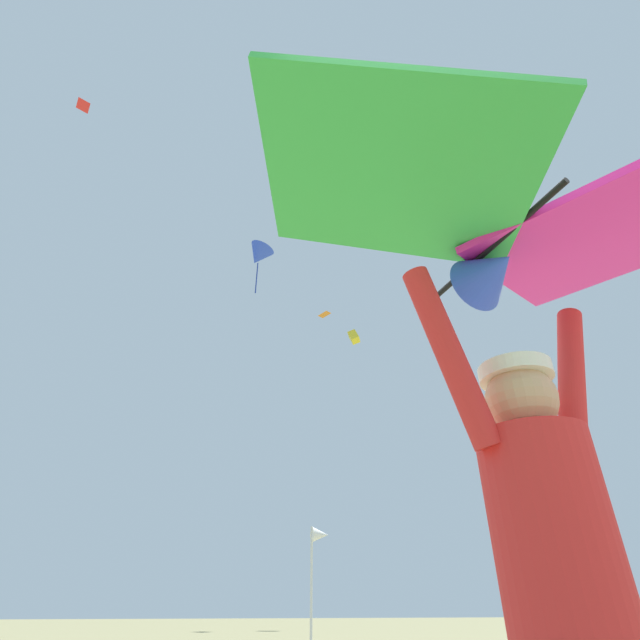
{
  "coord_description": "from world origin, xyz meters",
  "views": [
    {
      "loc": [
        -1.29,
        -1.53,
        0.9
      ],
      "look_at": [
        -0.29,
        2.53,
        3.43
      ],
      "focal_mm": 26.9,
      "sensor_mm": 36.0,
      "label": 1
    }
  ],
  "objects_px": {
    "distant_kite_blue_mid_right": "(258,256)",
    "distant_kite_yellow_low_left": "(354,337)",
    "kite_flyer_person": "(566,594)",
    "marker_flag": "(319,545)",
    "distant_kite_orange_overhead_distant": "(331,175)",
    "distant_kite_orange_high_left": "(324,314)",
    "distant_kite_orange_mid_left": "(479,428)",
    "distant_kite_red_far_center": "(83,105)",
    "held_stunt_kite": "(500,225)"
  },
  "relations": [
    {
      "from": "distant_kite_yellow_low_left",
      "to": "distant_kite_orange_overhead_distant",
      "type": "bearing_deg",
      "value": -111.52
    },
    {
      "from": "distant_kite_blue_mid_right",
      "to": "distant_kite_yellow_low_left",
      "type": "relative_size",
      "value": 2.34
    },
    {
      "from": "kite_flyer_person",
      "to": "marker_flag",
      "type": "distance_m",
      "value": 7.22
    },
    {
      "from": "marker_flag",
      "to": "distant_kite_orange_high_left",
      "type": "bearing_deg",
      "value": 75.29
    },
    {
      "from": "distant_kite_red_far_center",
      "to": "distant_kite_yellow_low_left",
      "type": "relative_size",
      "value": 0.43
    },
    {
      "from": "distant_kite_blue_mid_right",
      "to": "distant_kite_yellow_low_left",
      "type": "xyz_separation_m",
      "value": [
        9.32,
        13.17,
        3.62
      ]
    },
    {
      "from": "distant_kite_orange_overhead_distant",
      "to": "distant_kite_orange_mid_left",
      "type": "relative_size",
      "value": 1.51
    },
    {
      "from": "distant_kite_orange_overhead_distant",
      "to": "distant_kite_orange_mid_left",
      "type": "bearing_deg",
      "value": -35.35
    },
    {
      "from": "distant_kite_orange_high_left",
      "to": "marker_flag",
      "type": "distance_m",
      "value": 32.31
    },
    {
      "from": "held_stunt_kite",
      "to": "distant_kite_yellow_low_left",
      "type": "relative_size",
      "value": 1.6
    },
    {
      "from": "kite_flyer_person",
      "to": "distant_kite_orange_high_left",
      "type": "height_order",
      "value": "distant_kite_orange_high_left"
    },
    {
      "from": "kite_flyer_person",
      "to": "distant_kite_orange_high_left",
      "type": "xyz_separation_m",
      "value": [
        7.46,
        31.53,
        21.01
      ]
    },
    {
      "from": "distant_kite_orange_high_left",
      "to": "kite_flyer_person",
      "type": "bearing_deg",
      "value": -103.31
    },
    {
      "from": "distant_kite_orange_high_left",
      "to": "distant_kite_orange_mid_left",
      "type": "height_order",
      "value": "distant_kite_orange_high_left"
    },
    {
      "from": "distant_kite_blue_mid_right",
      "to": "distant_kite_orange_overhead_distant",
      "type": "bearing_deg",
      "value": -27.9
    },
    {
      "from": "distant_kite_red_far_center",
      "to": "distant_kite_orange_high_left",
      "type": "xyz_separation_m",
      "value": [
        14.18,
        20.28,
        5.45
      ]
    },
    {
      "from": "distant_kite_yellow_low_left",
      "to": "marker_flag",
      "type": "distance_m",
      "value": 31.44
    },
    {
      "from": "kite_flyer_person",
      "to": "distant_kite_blue_mid_right",
      "type": "height_order",
      "value": "distant_kite_blue_mid_right"
    },
    {
      "from": "distant_kite_orange_overhead_distant",
      "to": "distant_kite_red_far_center",
      "type": "bearing_deg",
      "value": -154.96
    },
    {
      "from": "distant_kite_blue_mid_right",
      "to": "marker_flag",
      "type": "relative_size",
      "value": 1.49
    },
    {
      "from": "marker_flag",
      "to": "distant_kite_yellow_low_left",
      "type": "bearing_deg",
      "value": 69.91
    },
    {
      "from": "held_stunt_kite",
      "to": "distant_kite_blue_mid_right",
      "type": "relative_size",
      "value": 0.68
    },
    {
      "from": "held_stunt_kite",
      "to": "distant_kite_red_far_center",
      "type": "distance_m",
      "value": 19.46
    },
    {
      "from": "distant_kite_yellow_low_left",
      "to": "distant_kite_orange_mid_left",
      "type": "xyz_separation_m",
      "value": [
        -1.57,
        -18.05,
        -13.61
      ]
    },
    {
      "from": "held_stunt_kite",
      "to": "distant_kite_orange_high_left",
      "type": "height_order",
      "value": "distant_kite_orange_high_left"
    },
    {
      "from": "kite_flyer_person",
      "to": "marker_flag",
      "type": "bearing_deg",
      "value": 81.64
    },
    {
      "from": "distant_kite_orange_overhead_distant",
      "to": "distant_kite_orange_high_left",
      "type": "bearing_deg",
      "value": 77.11
    },
    {
      "from": "distant_kite_yellow_low_left",
      "to": "distant_kite_orange_high_left",
      "type": "xyz_separation_m",
      "value": [
        -2.41,
        0.31,
        2.03
      ]
    },
    {
      "from": "distant_kite_yellow_low_left",
      "to": "kite_flyer_person",
      "type": "bearing_deg",
      "value": -107.54
    },
    {
      "from": "distant_kite_orange_overhead_distant",
      "to": "distant_kite_blue_mid_right",
      "type": "height_order",
      "value": "distant_kite_orange_overhead_distant"
    },
    {
      "from": "distant_kite_orange_high_left",
      "to": "marker_flag",
      "type": "bearing_deg",
      "value": -104.71
    },
    {
      "from": "distant_kite_red_far_center",
      "to": "distant_kite_orange_mid_left",
      "type": "height_order",
      "value": "distant_kite_red_far_center"
    },
    {
      "from": "distant_kite_red_far_center",
      "to": "distant_kite_yellow_low_left",
      "type": "bearing_deg",
      "value": 50.28
    },
    {
      "from": "distant_kite_orange_overhead_distant",
      "to": "distant_kite_blue_mid_right",
      "type": "xyz_separation_m",
      "value": [
        -3.42,
        1.81,
        -4.85
      ]
    },
    {
      "from": "distant_kite_orange_high_left",
      "to": "distant_kite_orange_mid_left",
      "type": "distance_m",
      "value": 24.14
    },
    {
      "from": "distant_kite_orange_overhead_distant",
      "to": "held_stunt_kite",
      "type": "bearing_deg",
      "value": -103.58
    },
    {
      "from": "distant_kite_orange_overhead_distant",
      "to": "distant_kite_orange_high_left",
      "type": "relative_size",
      "value": 2.81
    },
    {
      "from": "distant_kite_yellow_low_left",
      "to": "distant_kite_orange_high_left",
      "type": "distance_m",
      "value": 3.17
    },
    {
      "from": "distant_kite_orange_mid_left",
      "to": "kite_flyer_person",
      "type": "bearing_deg",
      "value": -122.21
    },
    {
      "from": "kite_flyer_person",
      "to": "marker_flag",
      "type": "relative_size",
      "value": 0.93
    },
    {
      "from": "distant_kite_orange_overhead_distant",
      "to": "distant_kite_blue_mid_right",
      "type": "distance_m",
      "value": 6.2
    },
    {
      "from": "distant_kite_red_far_center",
      "to": "marker_flag",
      "type": "height_order",
      "value": "distant_kite_red_far_center"
    },
    {
      "from": "distant_kite_yellow_low_left",
      "to": "distant_kite_blue_mid_right",
      "type": "bearing_deg",
      "value": -125.29
    },
    {
      "from": "kite_flyer_person",
      "to": "distant_kite_yellow_low_left",
      "type": "height_order",
      "value": "distant_kite_yellow_low_left"
    },
    {
      "from": "distant_kite_blue_mid_right",
      "to": "distant_kite_yellow_low_left",
      "type": "height_order",
      "value": "distant_kite_yellow_low_left"
    },
    {
      "from": "distant_kite_red_far_center",
      "to": "marker_flag",
      "type": "bearing_deg",
      "value": -28.18
    },
    {
      "from": "distant_kite_red_far_center",
      "to": "held_stunt_kite",
      "type": "bearing_deg",
      "value": -59.29
    },
    {
      "from": "kite_flyer_person",
      "to": "distant_kite_yellow_low_left",
      "type": "distance_m",
      "value": 37.84
    },
    {
      "from": "distant_kite_red_far_center",
      "to": "distant_kite_orange_overhead_distant",
      "type": "distance_m",
      "value": 12.67
    },
    {
      "from": "kite_flyer_person",
      "to": "distant_kite_red_far_center",
      "type": "height_order",
      "value": "distant_kite_red_far_center"
    }
  ]
}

